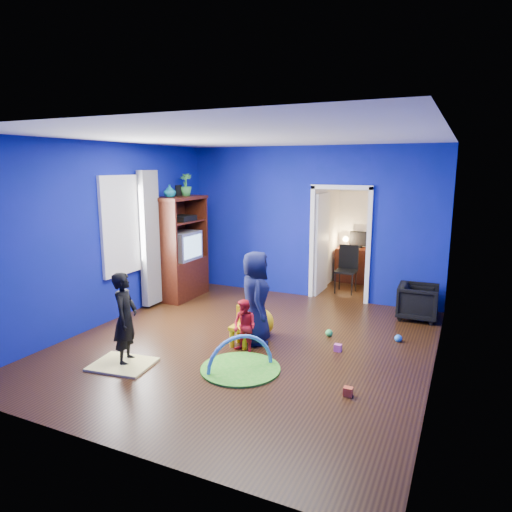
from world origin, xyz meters
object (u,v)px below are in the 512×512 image
at_px(kid_chair, 241,329).
at_px(folding_chair, 346,270).
at_px(toddler_red, 245,327).
at_px(armchair, 418,302).
at_px(child_navy, 255,298).
at_px(vase, 170,191).
at_px(child_black, 125,318).
at_px(hopper_ball, 259,323).
at_px(play_mat, 240,369).
at_px(crt_tv, 183,246).
at_px(study_desk, 357,265).
at_px(tv_armoire, 181,248).

xyz_separation_m(kid_chair, folding_chair, (0.64, 3.39, 0.21)).
height_order(toddler_red, folding_chair, folding_chair).
xyz_separation_m(armchair, child_navy, (-2.01, -2.10, 0.38)).
bearing_deg(vase, kid_chair, -33.42).
relative_size(armchair, toddler_red, 0.87).
xyz_separation_m(child_black, kid_chair, (1.09, 1.14, -0.35)).
bearing_deg(vase, hopper_ball, -23.83).
xyz_separation_m(vase, play_mat, (2.52, -2.14, -2.06)).
distance_m(child_navy, play_mat, 1.14).
bearing_deg(hopper_ball, child_navy, -78.69).
relative_size(toddler_red, kid_chair, 1.49).
bearing_deg(child_navy, kid_chair, 114.36).
distance_m(crt_tv, study_desk, 3.87).
bearing_deg(kid_chair, folding_chair, 82.83).
relative_size(kid_chair, folding_chair, 0.54).
bearing_deg(tv_armoire, play_mat, -44.13).
distance_m(hopper_ball, kid_chair, 0.45).
relative_size(child_black, tv_armoire, 0.62).
bearing_deg(study_desk, armchair, -53.94).
distance_m(vase, crt_tv, 1.10).
relative_size(armchair, hopper_ball, 1.49).
bearing_deg(child_navy, folding_chair, -40.23).
bearing_deg(kid_chair, crt_tv, 144.48).
height_order(tv_armoire, hopper_ball, tv_armoire).
distance_m(armchair, kid_chair, 3.14).
xyz_separation_m(child_navy, crt_tv, (-2.27, 1.55, 0.35)).
height_order(toddler_red, tv_armoire, tv_armoire).
xyz_separation_m(tv_armoire, kid_chair, (2.18, -1.74, -0.73)).
relative_size(child_navy, study_desk, 1.53).
height_order(vase, hopper_ball, vase).
bearing_deg(hopper_ball, toddler_red, -83.77).
height_order(child_navy, folding_chair, child_navy).
bearing_deg(folding_chair, study_desk, 90.00).
bearing_deg(play_mat, child_black, -163.30).
bearing_deg(armchair, child_navy, 134.22).
relative_size(hopper_ball, play_mat, 0.43).
relative_size(tv_armoire, kid_chair, 3.92).
relative_size(kid_chair, study_desk, 0.57).
distance_m(child_navy, vase, 2.97).
xyz_separation_m(child_black, tv_armoire, (-1.09, 2.87, 0.38)).
bearing_deg(child_navy, hopper_ball, -19.82).
relative_size(toddler_red, tv_armoire, 0.38).
relative_size(toddler_red, vase, 3.26).
bearing_deg(child_black, study_desk, -38.18).
bearing_deg(armchair, play_mat, 147.01).
xyz_separation_m(child_black, play_mat, (1.43, 0.43, -0.59)).
height_order(armchair, toddler_red, toddler_red).
xyz_separation_m(child_black, study_desk, (1.73, 5.49, -0.23)).
bearing_deg(play_mat, child_navy, 103.36).
bearing_deg(vase, crt_tv, 82.41).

